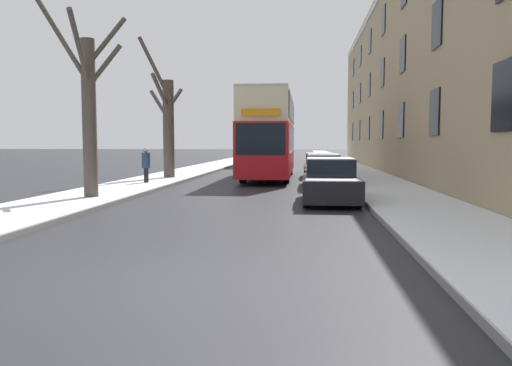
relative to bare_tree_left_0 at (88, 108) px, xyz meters
The scene contains 12 objects.
ground_plane 11.28m from the bare_tree_left_0, 61.22° to the right, with size 320.00×320.00×0.00m, color #28282D.
sidewalk_left 43.63m from the bare_tree_left_0, 90.47° to the left, with size 3.14×130.00×0.16m.
sidewalk_right 44.94m from the bare_tree_left_0, 76.09° to the left, with size 3.14×130.00×0.16m.
terrace_facade_right 24.27m from the bare_tree_left_0, 45.60° to the left, with size 9.10×53.62×12.59m.
bare_tree_left_0 is the anchor object (origin of this frame).
bare_tree_left_1 9.89m from the bare_tree_left_0, 90.23° to the left, with size 1.93×3.34×7.51m.
double_decker_bus 12.99m from the bare_tree_left_0, 65.79° to the left, with size 2.53×11.78×4.66m.
parked_car_0 8.53m from the bare_tree_left_0, ahead, with size 1.81×4.26×1.50m.
parked_car_1 10.67m from the bare_tree_left_0, 38.21° to the left, with size 1.69×4.56×1.51m.
parked_car_2 15.18m from the bare_tree_left_0, 57.00° to the left, with size 1.77×4.23×1.45m.
oncoming_van 25.76m from the bare_tree_left_0, 83.78° to the left, with size 2.08×5.24×2.20m.
pedestrian_left_sidewalk 6.70m from the bare_tree_left_0, 90.79° to the left, with size 0.39×0.39×1.78m.
Camera 1 is at (2.08, -6.89, 1.99)m, focal length 35.00 mm.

